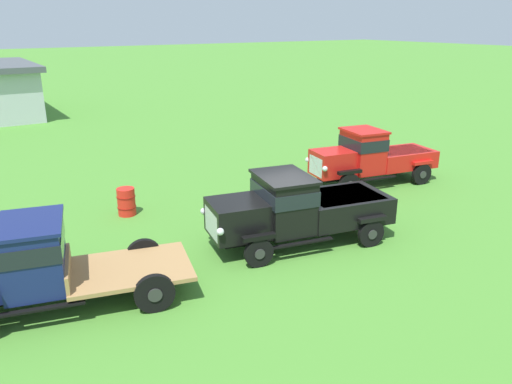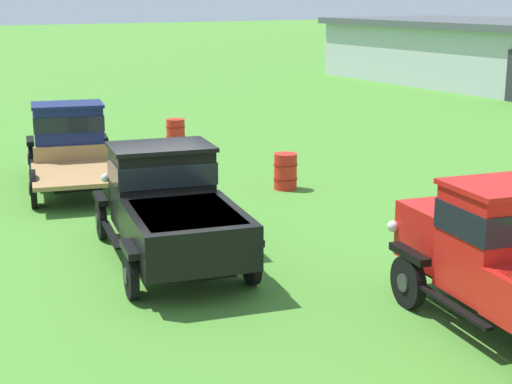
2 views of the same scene
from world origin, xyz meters
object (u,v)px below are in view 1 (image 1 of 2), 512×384
vintage_truck_second_in_line (297,208)px  vintage_truck_midrow_center (370,157)px  vintage_truck_foreground_near (28,263)px  oil_drum_near_fence (126,202)px

vintage_truck_second_in_line → vintage_truck_midrow_center: 6.50m
vintage_truck_foreground_near → vintage_truck_midrow_center: (12.94, 2.59, -0.03)m
vintage_truck_second_in_line → vintage_truck_midrow_center: (5.81, 2.91, 0.02)m
vintage_truck_midrow_center → vintage_truck_foreground_near: bearing=-168.7°
vintage_truck_second_in_line → vintage_truck_foreground_near: bearing=177.5°
oil_drum_near_fence → vintage_truck_foreground_near: bearing=-129.4°
vintage_truck_midrow_center → oil_drum_near_fence: bearing=168.4°
vintage_truck_foreground_near → vintage_truck_midrow_center: vintage_truck_midrow_center is taller
vintage_truck_foreground_near → vintage_truck_midrow_center: bearing=11.3°
vintage_truck_second_in_line → vintage_truck_midrow_center: size_ratio=1.04×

